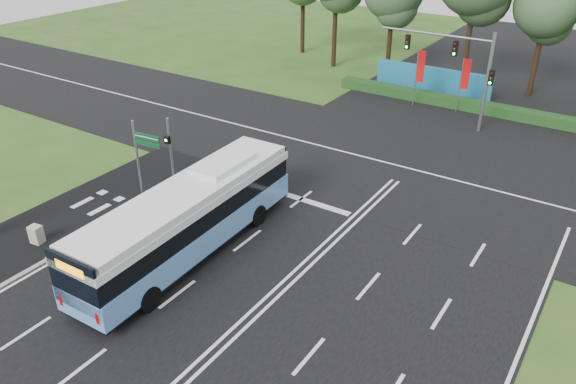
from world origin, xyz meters
name	(u,v)px	position (x,y,z in m)	size (l,w,h in m)	color
ground	(304,263)	(0.00, 0.00, 0.00)	(120.00, 120.00, 0.00)	#2C511B
road_main	(304,262)	(0.00, 0.00, 0.02)	(20.00, 120.00, 0.04)	black
road_cross	(406,168)	(0.00, 12.00, 0.03)	(120.00, 14.00, 0.05)	black
bike_path	(76,214)	(-12.50, -3.00, 0.03)	(5.00, 18.00, 0.06)	black
kerb_strip	(106,227)	(-10.10, -3.00, 0.06)	(0.25, 18.00, 0.12)	gray
city_bus	(189,218)	(-4.95, -2.21, 1.89)	(3.11, 13.13, 3.75)	#5C93D7
pedestrian_signal	(170,148)	(-10.84, 2.73, 2.18)	(0.33, 0.44, 3.99)	gray
street_sign	(141,151)	(-10.76, 0.55, 2.81)	(1.76, 0.26, 4.53)	gray
utility_cabinet	(36,235)	(-11.78, -5.78, 0.49)	(0.58, 0.49, 0.97)	#B6AE93
banner_flag_left	(419,70)	(-3.77, 22.95, 2.99)	(0.68, 0.11, 4.59)	gray
banner_flag_mid	(464,77)	(-0.40, 23.50, 2.82)	(0.63, 0.19, 4.31)	gray
traffic_light_gantry	(463,63)	(0.21, 20.50, 4.66)	(8.41, 0.28, 7.00)	gray
hedge	(469,105)	(0.00, 24.50, 0.40)	(22.00, 1.20, 0.80)	#183C16
blue_hoarding	(432,80)	(-4.00, 27.00, 1.10)	(10.00, 0.30, 2.20)	#1A6A91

